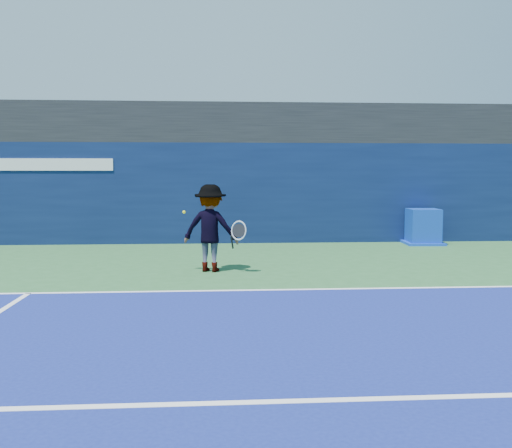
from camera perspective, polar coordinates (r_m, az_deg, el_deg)
name	(u,v)px	position (r m, az deg, el deg)	size (l,w,h in m)	color
ground	(354,337)	(7.49, 9.76, -11.11)	(80.00, 80.00, 0.00)	#2A5D30
baseline	(314,289)	(10.34, 5.80, -6.51)	(24.00, 0.10, 0.01)	white
service_line	(406,398)	(5.67, 14.75, -16.49)	(24.00, 0.10, 0.01)	white
stadium_band	(270,127)	(18.63, 1.41, 9.71)	(36.00, 3.00, 1.20)	black
back_wall_assembly	(273,193)	(17.58, 1.69, 3.15)	(36.00, 1.03, 3.00)	#0B183E
equipment_cart	(423,228)	(17.61, 16.37, -0.39)	(1.16, 1.16, 1.05)	#0B309F
tennis_player	(211,228)	(12.16, -4.57, -0.40)	(1.43, 0.99, 1.86)	white
tennis_ball	(184,212)	(11.75, -7.21, 1.19)	(0.06, 0.06, 0.06)	yellow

